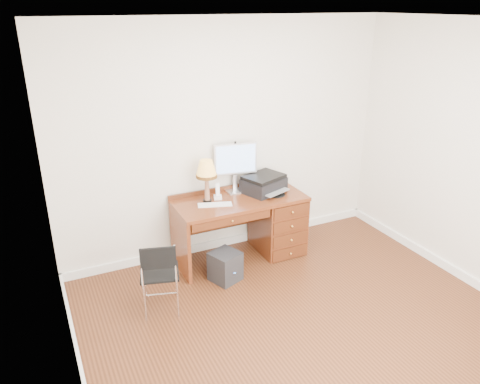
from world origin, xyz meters
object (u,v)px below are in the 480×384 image
monitor (235,161)px  phone (218,194)px  equipment_box (225,266)px  desk (264,220)px  leg_lamp (206,171)px  printer (264,184)px  chair (161,270)px

monitor → phone: size_ratio=3.13×
equipment_box → phone: bearing=53.9°
desk → leg_lamp: bearing=172.5°
printer → phone: printer is taller
monitor → printer: bearing=-19.8°
monitor → chair: size_ratio=0.75×
desk → phone: (-0.55, 0.10, 0.39)m
chair → equipment_box: bearing=33.9°
desk → printer: bearing=73.3°
printer → phone: (-0.57, 0.03, -0.05)m
leg_lamp → phone: size_ratio=2.60×
phone → equipment_box: (-0.13, -0.49, -0.64)m
phone → chair: 1.22m
monitor → chair: monitor is taller
printer → chair: 1.68m
monitor → printer: monitor is taller
leg_lamp → phone: bearing=4.5°
chair → equipment_box: (0.77, 0.26, -0.30)m
monitor → desk: bearing=-31.5°
desk → monitor: (-0.27, 0.23, 0.70)m
printer → leg_lamp: (-0.70, 0.02, 0.25)m
monitor → leg_lamp: size_ratio=1.21×
monitor → phone: bearing=-145.2°
phone → monitor: bearing=43.4°
monitor → phone: monitor is taller
desk → phone: bearing=169.7°
desk → printer: (0.02, 0.07, 0.44)m
monitor → printer: (0.29, -0.16, -0.26)m
monitor → leg_lamp: (-0.41, -0.14, -0.01)m
desk → chair: bearing=-156.1°
chair → equipment_box: chair is taller
leg_lamp → monitor: bearing=19.2°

